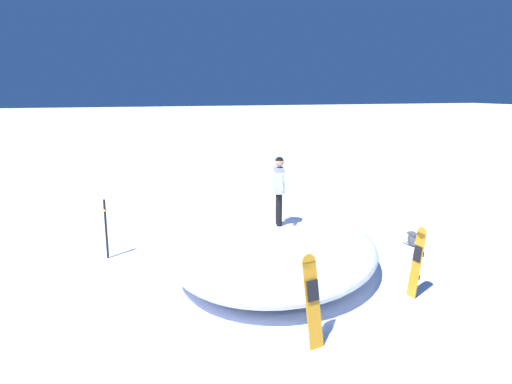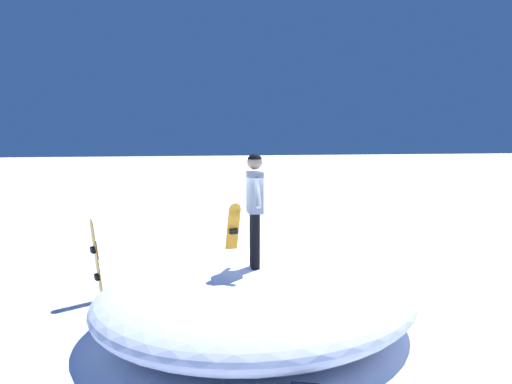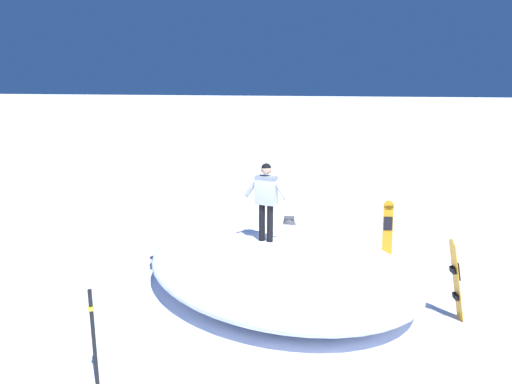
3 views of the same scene
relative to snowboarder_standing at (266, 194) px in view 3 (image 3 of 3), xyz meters
The scene contains 8 objects.
ground 2.35m from the snowboarder_standing, 43.67° to the right, with size 240.00×240.00×0.00m, color white.
snow_mound 1.67m from the snowboarder_standing, 29.38° to the right, with size 6.63×5.12×1.07m, color white.
snowboarder_standing is the anchor object (origin of this frame).
snowboard_primary_upright 4.25m from the snowboarder_standing, 13.03° to the right, with size 0.40×0.36×1.69m.
snowboard_secondary_upright 3.84m from the snowboarder_standing, 37.18° to the left, with size 0.28×0.24×1.61m.
backpack_near 4.70m from the snowboarder_standing, 89.89° to the left, with size 0.57×0.23×0.42m.
backpack_far 3.52m from the snowboarder_standing, behind, with size 0.49×0.60×0.31m.
trail_marker_pole 4.88m from the snowboarder_standing, 113.71° to the right, with size 0.10×0.10×1.66m.
Camera 3 is at (1.14, -9.62, 4.71)m, focal length 33.55 mm.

